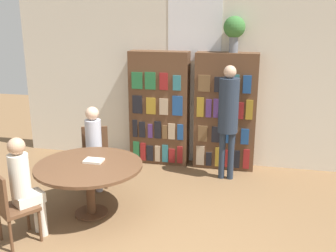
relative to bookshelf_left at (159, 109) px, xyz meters
name	(u,v)px	position (x,y,z in m)	size (l,w,h in m)	color
wall_back	(194,78)	(0.57, 0.19, 0.53)	(6.40, 0.07, 3.00)	beige
bookshelf_left	(159,109)	(0.00, 0.00, 0.00)	(1.02, 0.34, 1.97)	brown
bookshelf_right	(225,112)	(1.14, 0.00, 0.00)	(1.02, 0.34, 1.97)	brown
flower_vase	(234,29)	(1.23, 0.00, 1.36)	(0.35, 0.35, 0.57)	slate
reading_table	(89,171)	(-0.42, -2.09, -0.37)	(1.38, 1.38, 0.70)	brown
chair_near_camera	(10,204)	(-1.01, -2.93, -0.48)	(0.56, 0.56, 0.89)	brown
chair_left_side	(95,153)	(-0.75, -1.12, -0.48)	(0.51, 0.51, 0.89)	brown
seated_reader_left	(93,143)	(-0.70, -1.29, -0.27)	(0.33, 0.38, 1.26)	#B2B7C6
seated_reader_right	(24,183)	(-0.91, -2.78, -0.27)	(0.37, 0.39, 1.25)	silver
librarian_standing	(228,111)	(1.23, -0.50, 0.15)	(0.31, 0.58, 1.83)	#232D3D
open_book_on_table	(94,161)	(-0.39, -1.99, -0.26)	(0.24, 0.18, 0.03)	silver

